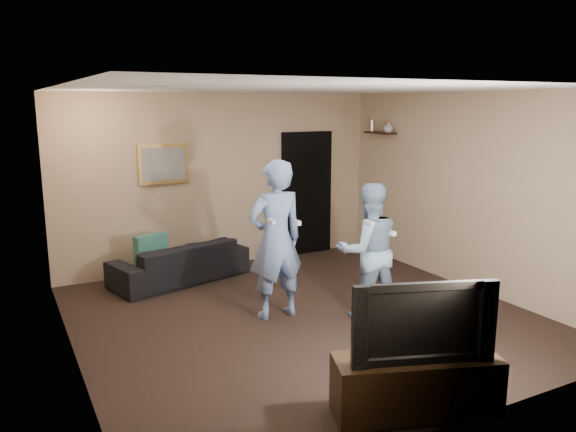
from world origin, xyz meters
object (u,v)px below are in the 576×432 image
sofa (180,262)px  television (419,318)px  tv_console (416,385)px  wii_player_left (276,240)px  wii_player_right (368,251)px

sofa → television: television is taller
tv_console → wii_player_left: wii_player_left is taller
wii_player_left → wii_player_right: size_ratio=1.17×
tv_console → wii_player_right: 2.20m
wii_player_right → wii_player_left: bearing=153.5°
sofa → television: 4.30m
sofa → television: size_ratio=1.68×
sofa → tv_console: (0.63, -4.23, -0.03)m
sofa → wii_player_left: wii_player_left is taller
tv_console → television: 0.56m
sofa → tv_console: sofa is taller
sofa → wii_player_left: bearing=93.4°
television → sofa: bearing=118.2°
wii_player_right → sofa: bearing=123.9°
television → wii_player_left: wii_player_left is taller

